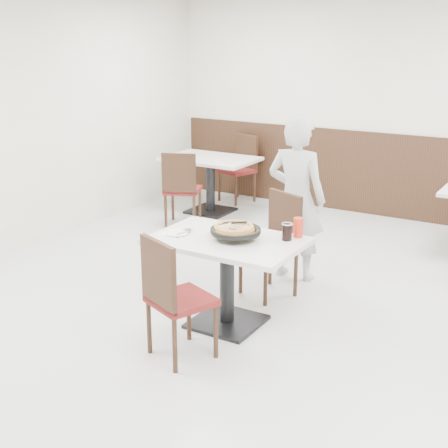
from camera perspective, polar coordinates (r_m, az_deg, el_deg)
The scene contains 20 objects.
floor at distance 5.56m, azimuth 2.47°, elevation -7.76°, with size 7.00×7.00×0.00m, color #AAAAA6.
wall_back at distance 8.35m, azimuth 14.37°, elevation 10.14°, with size 6.00×0.04×2.80m, color beige.
wall_left at distance 7.05m, azimuth -19.56°, elevation 8.50°, with size 0.04×7.00×2.80m, color beige.
wainscot_back at distance 8.47m, azimuth 13.91°, elevation 4.42°, with size 5.90×0.03×1.10m, color black.
main_table at distance 5.14m, azimuth 0.28°, elevation -5.32°, with size 1.20×0.80×0.75m, color beige, non-canonical shape.
chair_near at distance 4.62m, azimuth -3.91°, elevation -6.68°, with size 0.42×0.42×0.95m, color black, non-canonical shape.
chair_far at distance 5.69m, azimuth 4.09°, elevation -2.03°, with size 0.42×0.42×0.95m, color black, non-canonical shape.
trivet at distance 4.99m, azimuth 0.82°, elevation -1.20°, with size 0.11×0.11×0.04m, color black.
pizza_pan at distance 4.99m, azimuth 1.07°, elevation -0.92°, with size 0.32×0.32×0.01m, color black.
pizza at distance 5.05m, azimuth 0.90°, elevation -0.48°, with size 0.35×0.35×0.02m, color tan.
pizza_server at distance 5.00m, azimuth 0.93°, elevation -0.28°, with size 0.07×0.09×0.00m, color silver.
napkin at distance 5.16m, azimuth -4.59°, elevation -0.84°, with size 0.17×0.17×0.00m, color white.
side_plate at distance 5.13m, azimuth -4.34°, elevation -0.84°, with size 0.18×0.18×0.01m, color white.
fork at distance 5.12m, azimuth -3.68°, elevation -0.77°, with size 0.01×0.16×0.00m, color silver.
cola_glass at distance 4.98m, azimuth 5.78°, elevation -0.76°, with size 0.08×0.08×0.13m, color black.
red_cup at distance 5.07m, azimuth 6.79°, elevation -0.32°, with size 0.08×0.08×0.16m, color red.
diner_person at distance 6.05m, azimuth 6.61°, elevation 2.29°, with size 0.58×0.38×1.60m, color silver.
bg_table_left at distance 8.40m, azimuth -1.25°, elevation 3.59°, with size 1.20×0.80×0.75m, color beige, non-canonical shape.
bg_chair_left_near at distance 7.82m, azimuth -3.80°, elevation 3.30°, with size 0.42×0.42×0.95m, color black, non-canonical shape.
bg_chair_left_far at distance 8.92m, azimuth 1.19°, elevation 5.05°, with size 0.42×0.42×0.95m, color black, non-canonical shape.
Camera 1 is at (2.39, -4.44, 2.34)m, focal length 50.00 mm.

